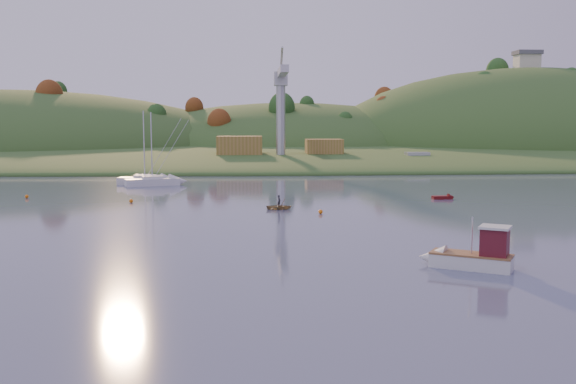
{
  "coord_description": "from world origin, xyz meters",
  "views": [
    {
      "loc": [
        -5.51,
        -35.06,
        10.34
      ],
      "look_at": [
        -1.43,
        33.26,
        2.99
      ],
      "focal_mm": 40.0,
      "sensor_mm": 36.0,
      "label": 1
    }
  ],
  "objects": [
    {
      "name": "wharf",
      "position": [
        5.0,
        122.0,
        1.2
      ],
      "size": [
        42.0,
        16.0,
        2.4
      ],
      "primitive_type": "cube",
      "color": "slate",
      "rests_on": "ground"
    },
    {
      "name": "dock_crane",
      "position": [
        2.0,
        118.39,
        17.17
      ],
      "size": [
        3.2,
        28.0,
        20.3
      ],
      "color": "#B7B7BC",
      "rests_on": "wharf"
    },
    {
      "name": "sailboat_far",
      "position": [
        -23.28,
        74.26,
        0.79
      ],
      "size": [
        9.26,
        4.09,
        12.41
      ],
      "rotation": [
        0.0,
        0.0,
        -0.16
      ],
      "color": "silver",
      "rests_on": "ground"
    },
    {
      "name": "shore_slope",
      "position": [
        0.0,
        165.0,
        0.0
      ],
      "size": [
        640.0,
        150.0,
        7.0
      ],
      "primitive_type": "ellipsoid",
      "color": "#2F5421",
      "rests_on": "ground"
    },
    {
      "name": "hilltop_house",
      "position": [
        95.0,
        195.0,
        33.4
      ],
      "size": [
        9.0,
        7.0,
        6.45
      ],
      "color": "beige",
      "rests_on": "hill_right"
    },
    {
      "name": "paddler",
      "position": [
        -2.01,
        41.52,
        0.74
      ],
      "size": [
        0.36,
        0.55,
        1.48
      ],
      "primitive_type": "imported",
      "rotation": [
        0.0,
        0.0,
        1.55
      ],
      "color": "black",
      "rests_on": "ground"
    },
    {
      "name": "hill_right",
      "position": [
        95.0,
        195.0,
        0.0
      ],
      "size": [
        150.0,
        130.0,
        60.0
      ],
      "primitive_type": "ellipsoid",
      "color": "#2F5421",
      "rests_on": "ground"
    },
    {
      "name": "buoy_2",
      "position": [
        -36.4,
        55.09,
        0.25
      ],
      "size": [
        0.5,
        0.5,
        0.5
      ],
      "primitive_type": "sphere",
      "color": "orange",
      "rests_on": "ground"
    },
    {
      "name": "fishing_boat",
      "position": [
        9.88,
        9.3,
        0.93
      ],
      "size": [
        6.77,
        5.12,
        4.23
      ],
      "rotation": [
        0.0,
        0.0,
        2.61
      ],
      "color": "silver",
      "rests_on": "ground"
    },
    {
      "name": "shed_west",
      "position": [
        -8.0,
        123.0,
        4.8
      ],
      "size": [
        11.0,
        8.0,
        4.8
      ],
      "primitive_type": "cube",
      "color": "olive",
      "rests_on": "wharf"
    },
    {
      "name": "hillside_trees",
      "position": [
        0.0,
        185.0,
        0.0
      ],
      "size": [
        280.0,
        50.0,
        32.0
      ],
      "primitive_type": null,
      "color": "#1A4A1C",
      "rests_on": "ground"
    },
    {
      "name": "red_tender",
      "position": [
        21.39,
        50.8,
        0.22
      ],
      "size": [
        3.22,
        1.33,
        1.07
      ],
      "rotation": [
        0.0,
        0.0,
        0.08
      ],
      "color": "#570C0E",
      "rests_on": "ground"
    },
    {
      "name": "canoe",
      "position": [
        -2.01,
        41.52,
        0.32
      ],
      "size": [
        3.14,
        2.27,
        0.64
      ],
      "primitive_type": "imported",
      "rotation": [
        0.0,
        0.0,
        1.55
      ],
      "color": "#9B8555",
      "rests_on": "ground"
    },
    {
      "name": "hill_center",
      "position": [
        10.0,
        210.0,
        0.0
      ],
      "size": [
        140.0,
        120.0,
        36.0
      ],
      "primitive_type": "ellipsoid",
      "color": "#2F5421",
      "rests_on": "ground"
    },
    {
      "name": "buoy_1",
      "position": [
        2.55,
        37.33,
        0.25
      ],
      "size": [
        0.5,
        0.5,
        0.5
      ],
      "primitive_type": "sphere",
      "color": "orange",
      "rests_on": "ground"
    },
    {
      "name": "work_vessel",
      "position": [
        35.0,
        118.0,
        1.2
      ],
      "size": [
        13.53,
        5.98,
        3.38
      ],
      "rotation": [
        0.0,
        0.0,
        0.1
      ],
      "color": "slate",
      "rests_on": "ground"
    },
    {
      "name": "far_shore",
      "position": [
        0.0,
        230.0,
        0.0
      ],
      "size": [
        620.0,
        220.0,
        1.5
      ],
      "primitive_type": "cube",
      "color": "#2F5421",
      "rests_on": "ground"
    },
    {
      "name": "hill_left",
      "position": [
        -90.0,
        200.0,
        0.0
      ],
      "size": [
        170.0,
        140.0,
        44.0
      ],
      "primitive_type": "ellipsoid",
      "color": "#2F5421",
      "rests_on": "ground"
    },
    {
      "name": "buoy_3",
      "position": [
        -21.0,
        48.97,
        0.25
      ],
      "size": [
        0.5,
        0.5,
        0.5
      ],
      "primitive_type": "sphere",
      "color": "orange",
      "rests_on": "ground"
    },
    {
      "name": "shed_east",
      "position": [
        13.0,
        124.0,
        4.4
      ],
      "size": [
        9.0,
        7.0,
        4.0
      ],
      "primitive_type": "cube",
      "color": "olive",
      "rests_on": "wharf"
    },
    {
      "name": "sailboat_near",
      "position": [
        -21.72,
        72.15,
        0.78
      ],
      "size": [
        9.14,
        5.35,
        12.15
      ],
      "rotation": [
        0.0,
        0.0,
        0.33
      ],
      "color": "white",
      "rests_on": "ground"
    },
    {
      "name": "ground",
      "position": [
        0.0,
        0.0,
        0.0
      ],
      "size": [
        500.0,
        500.0,
        0.0
      ],
      "primitive_type": "plane",
      "color": "#39425D",
      "rests_on": "ground"
    }
  ]
}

